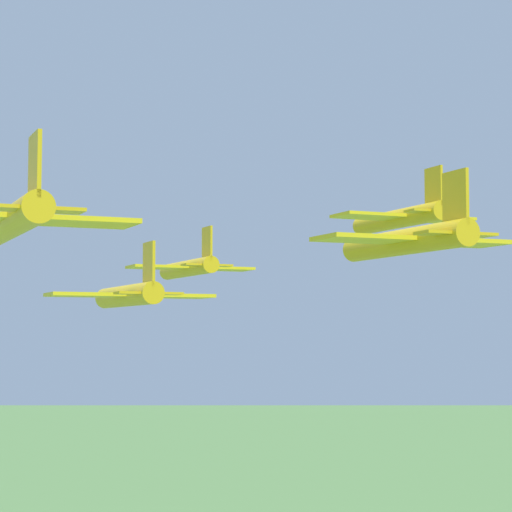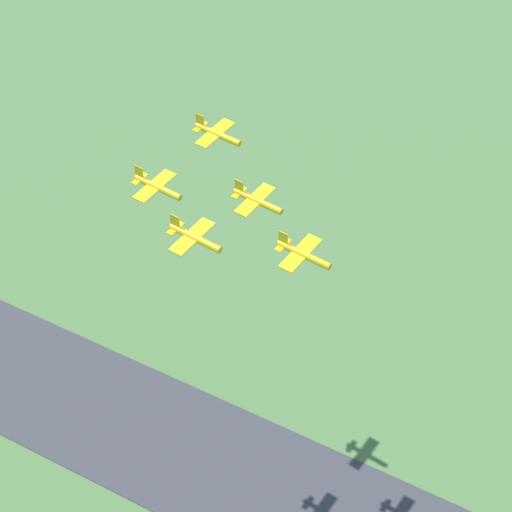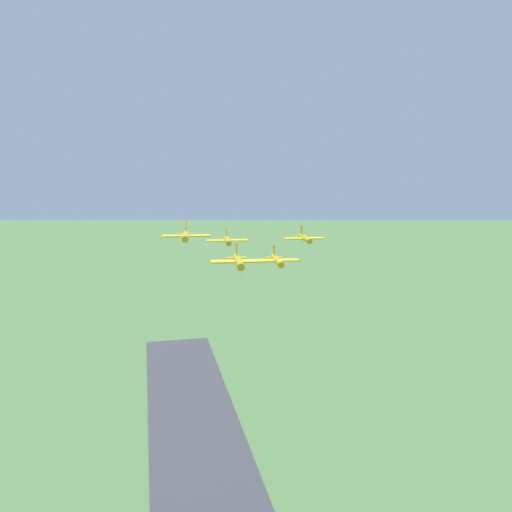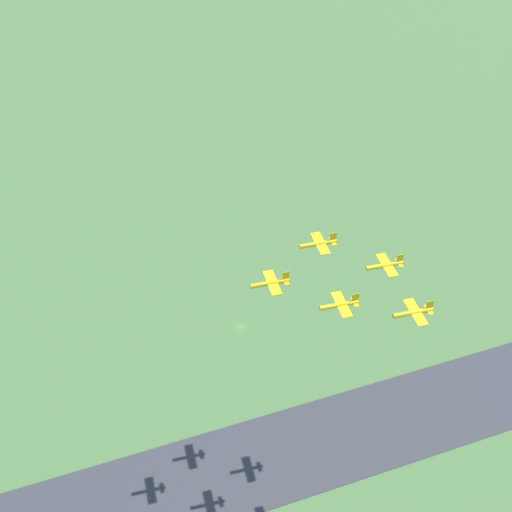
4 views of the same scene
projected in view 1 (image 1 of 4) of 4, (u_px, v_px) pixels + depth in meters
jet_0 at (190, 268)px, 76.11m from camera, size 10.20×9.92×3.45m
jet_1 at (129, 295)px, 57.90m from camera, size 10.20×9.92×3.45m
jet_2 at (402, 217)px, 65.57m from camera, size 10.20×9.92×3.45m
jet_3 at (16, 219)px, 40.08m from camera, size 10.20×9.92×3.45m
jet_4 at (410, 240)px, 47.32m from camera, size 10.20×9.92×3.45m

